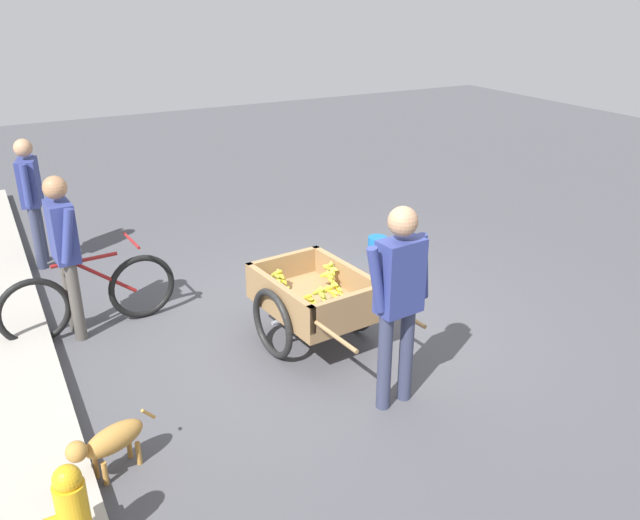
{
  "coord_description": "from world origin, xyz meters",
  "views": [
    {
      "loc": [
        -4.88,
        2.67,
        3.08
      ],
      "look_at": [
        -0.08,
        0.09,
        0.75
      ],
      "focal_mm": 36.48,
      "sensor_mm": 36.0,
      "label": 1
    }
  ],
  "objects_px": {
    "fruit_cart": "(314,300)",
    "cyclist_person": "(64,244)",
    "bicycle": "(90,297)",
    "plastic_bucket": "(377,246)",
    "vendor_person": "(399,291)",
    "fire_hydrant": "(73,515)",
    "bystander_person": "(31,193)",
    "dog": "(109,441)"
  },
  "relations": [
    {
      "from": "fruit_cart",
      "to": "cyclist_person",
      "type": "height_order",
      "value": "cyclist_person"
    },
    {
      "from": "bicycle",
      "to": "plastic_bucket",
      "type": "xyz_separation_m",
      "value": [
        0.26,
        -3.39,
        -0.23
      ]
    },
    {
      "from": "bicycle",
      "to": "fruit_cart",
      "type": "bearing_deg",
      "value": -124.48
    },
    {
      "from": "fruit_cart",
      "to": "bicycle",
      "type": "bearing_deg",
      "value": 55.52
    },
    {
      "from": "vendor_person",
      "to": "fire_hydrant",
      "type": "xyz_separation_m",
      "value": [
        -0.42,
        2.46,
        -0.65
      ]
    },
    {
      "from": "vendor_person",
      "to": "fruit_cart",
      "type": "bearing_deg",
      "value": 5.92
    },
    {
      "from": "plastic_bucket",
      "to": "bystander_person",
      "type": "relative_size",
      "value": 0.17
    },
    {
      "from": "fruit_cart",
      "to": "fire_hydrant",
      "type": "height_order",
      "value": "fruit_cart"
    },
    {
      "from": "dog",
      "to": "plastic_bucket",
      "type": "distance_m",
      "value": 4.37
    },
    {
      "from": "cyclist_person",
      "to": "fruit_cart",
      "type": "bearing_deg",
      "value": -122.06
    },
    {
      "from": "fruit_cart",
      "to": "cyclist_person",
      "type": "xyz_separation_m",
      "value": [
        1.19,
        1.9,
        0.49
      ]
    },
    {
      "from": "fruit_cart",
      "to": "vendor_person",
      "type": "relative_size",
      "value": 1.05
    },
    {
      "from": "fire_hydrant",
      "to": "bystander_person",
      "type": "relative_size",
      "value": 0.45
    },
    {
      "from": "vendor_person",
      "to": "bystander_person",
      "type": "xyz_separation_m",
      "value": [
        4.25,
        2.1,
        -0.09
      ]
    },
    {
      "from": "bicycle",
      "to": "bystander_person",
      "type": "height_order",
      "value": "bystander_person"
    },
    {
      "from": "bicycle",
      "to": "bystander_person",
      "type": "bearing_deg",
      "value": 6.86
    },
    {
      "from": "dog",
      "to": "bystander_person",
      "type": "bearing_deg",
      "value": -0.63
    },
    {
      "from": "vendor_person",
      "to": "cyclist_person",
      "type": "distance_m",
      "value": 3.09
    },
    {
      "from": "cyclist_person",
      "to": "plastic_bucket",
      "type": "xyz_separation_m",
      "value": [
        0.27,
        -3.55,
        -0.8
      ]
    },
    {
      "from": "vendor_person",
      "to": "bystander_person",
      "type": "height_order",
      "value": "vendor_person"
    },
    {
      "from": "fruit_cart",
      "to": "cyclist_person",
      "type": "distance_m",
      "value": 2.3
    },
    {
      "from": "bicycle",
      "to": "bystander_person",
      "type": "xyz_separation_m",
      "value": [
        1.91,
        0.23,
        0.54
      ]
    },
    {
      "from": "cyclist_person",
      "to": "fire_hydrant",
      "type": "distance_m",
      "value": 2.85
    },
    {
      "from": "fruit_cart",
      "to": "dog",
      "type": "distance_m",
      "value": 2.23
    },
    {
      "from": "vendor_person",
      "to": "plastic_bucket",
      "type": "height_order",
      "value": "vendor_person"
    },
    {
      "from": "vendor_person",
      "to": "bicycle",
      "type": "distance_m",
      "value": 3.06
    },
    {
      "from": "cyclist_person",
      "to": "dog",
      "type": "bearing_deg",
      "value": 176.68
    },
    {
      "from": "dog",
      "to": "bicycle",
      "type": "bearing_deg",
      "value": -7.36
    },
    {
      "from": "bystander_person",
      "to": "vendor_person",
      "type": "bearing_deg",
      "value": -153.72
    },
    {
      "from": "cyclist_person",
      "to": "bystander_person",
      "type": "height_order",
      "value": "cyclist_person"
    },
    {
      "from": "cyclist_person",
      "to": "plastic_bucket",
      "type": "bearing_deg",
      "value": -85.7
    },
    {
      "from": "vendor_person",
      "to": "cyclist_person",
      "type": "height_order",
      "value": "vendor_person"
    },
    {
      "from": "dog",
      "to": "bystander_person",
      "type": "distance_m",
      "value": 4.08
    },
    {
      "from": "vendor_person",
      "to": "fire_hydrant",
      "type": "height_order",
      "value": "vendor_person"
    },
    {
      "from": "vendor_person",
      "to": "dog",
      "type": "distance_m",
      "value": 2.27
    },
    {
      "from": "cyclist_person",
      "to": "dog",
      "type": "distance_m",
      "value": 2.21
    },
    {
      "from": "bicycle",
      "to": "vendor_person",
      "type": "bearing_deg",
      "value": -141.4
    },
    {
      "from": "fruit_cart",
      "to": "cyclist_person",
      "type": "bearing_deg",
      "value": 57.94
    },
    {
      "from": "bystander_person",
      "to": "fruit_cart",
      "type": "bearing_deg",
      "value": -147.53
    },
    {
      "from": "plastic_bucket",
      "to": "bicycle",
      "type": "bearing_deg",
      "value": 94.3
    },
    {
      "from": "fire_hydrant",
      "to": "plastic_bucket",
      "type": "bearing_deg",
      "value": -52.93
    },
    {
      "from": "bicycle",
      "to": "plastic_bucket",
      "type": "relative_size",
      "value": 6.68
    }
  ]
}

